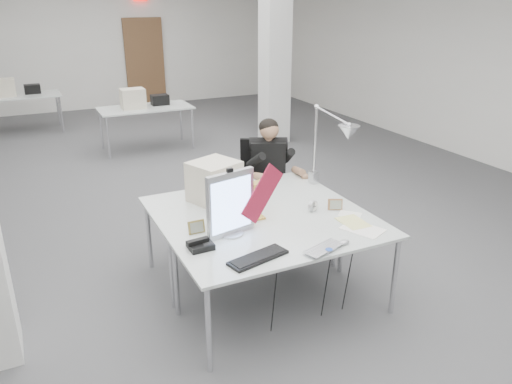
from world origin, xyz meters
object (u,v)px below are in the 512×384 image
desk_main (287,237)px  beige_monitor (214,182)px  monitor (230,204)px  bankers_lamp (255,201)px  architect_lamp (329,150)px  laptop (329,251)px  office_chair (267,188)px  seated_person (269,158)px  desk_phone (200,246)px

desk_main → beige_monitor: bearing=105.0°
monitor → bankers_lamp: bearing=19.5°
monitor → architect_lamp: 1.35m
desk_main → laptop: laptop is taller
office_chair → seated_person: (0.00, -0.05, 0.38)m
laptop → architect_lamp: size_ratio=0.41×
desk_main → laptop: bearing=-70.0°
desk_phone → architect_lamp: architect_lamp is taller
seated_person → beige_monitor: (-0.87, -0.57, 0.05)m
seated_person → architect_lamp: architect_lamp is taller
bankers_lamp → desk_phone: bearing=-163.9°
bankers_lamp → architect_lamp: size_ratio=0.39×
office_chair → monitor: monitor is taller
seated_person → bankers_lamp: size_ratio=2.82×
monitor → architect_lamp: (1.25, 0.49, 0.16)m
laptop → office_chair: bearing=58.5°
desk_main → laptop: 0.43m
desk_main → office_chair: bearing=68.7°
desk_phone → office_chair: bearing=46.8°
seated_person → laptop: size_ratio=2.68×
desk_main → office_chair: office_chair is taller
monitor → beige_monitor: (0.15, 0.74, -0.08)m
office_chair → beige_monitor: 1.15m
seated_person → monitor: (-1.01, -1.30, 0.13)m
office_chair → desk_phone: bearing=-107.2°
office_chair → laptop: 2.04m
desk_phone → beige_monitor: 0.99m
office_chair → architect_lamp: size_ratio=1.21×
desk_main → seated_person: bearing=68.1°
laptop → beige_monitor: 1.42m
seated_person → monitor: seated_person is taller
beige_monitor → desk_phone: bearing=-139.7°
office_chair → beige_monitor: (-0.87, -0.62, 0.43)m
laptop → desk_phone: desk_phone is taller
laptop → desk_phone: bearing=131.8°
office_chair → bankers_lamp: size_ratio=3.12×
office_chair → beige_monitor: size_ratio=2.55×
laptop → seated_person: bearing=58.1°
seated_person → bankers_lamp: bearing=-97.8°
bankers_lamp → office_chair: bearing=47.8°
seated_person → desk_main: bearing=-87.4°
desk_main → seated_person: (0.61, 1.52, 0.16)m
architect_lamp → desk_phone: bearing=-162.8°
seated_person → laptop: seated_person is taller
desk_phone → seated_person: bearing=45.8°
seated_person → beige_monitor: seated_person is taller
bankers_lamp → beige_monitor: (-0.16, 0.54, 0.03)m
seated_person → beige_monitor: bearing=-122.3°
beige_monitor → seated_person: bearing=11.3°
office_chair → bankers_lamp: 1.42m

